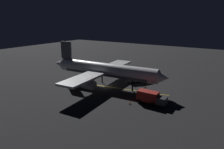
{
  "coord_description": "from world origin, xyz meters",
  "views": [
    {
      "loc": [
        41.82,
        29.0,
        17.33
      ],
      "look_at": [
        0.0,
        2.0,
        3.5
      ],
      "focal_mm": 32.22,
      "sensor_mm": 36.0,
      "label": 1
    }
  ],
  "objects_px": {
    "catering_truck": "(139,78)",
    "traffic_cone_far": "(126,83)",
    "traffic_cone_near_left": "(130,103)",
    "traffic_cone_under_wing": "(145,87)",
    "traffic_cone_near_right": "(134,79)",
    "ground_crew_worker": "(142,96)",
    "airliner": "(104,70)",
    "baggage_truck": "(150,98)"
  },
  "relations": [
    {
      "from": "traffic_cone_near_right",
      "to": "baggage_truck",
      "type": "bearing_deg",
      "value": 38.4
    },
    {
      "from": "ground_crew_worker",
      "to": "airliner",
      "type": "bearing_deg",
      "value": -104.93
    },
    {
      "from": "airliner",
      "to": "ground_crew_worker",
      "type": "bearing_deg",
      "value": 75.07
    },
    {
      "from": "ground_crew_worker",
      "to": "traffic_cone_under_wing",
      "type": "height_order",
      "value": "ground_crew_worker"
    },
    {
      "from": "traffic_cone_under_wing",
      "to": "ground_crew_worker",
      "type": "bearing_deg",
      "value": 18.93
    },
    {
      "from": "baggage_truck",
      "to": "traffic_cone_far",
      "type": "xyz_separation_m",
      "value": [
        -9.33,
        -10.95,
        -1.09
      ]
    },
    {
      "from": "catering_truck",
      "to": "baggage_truck",
      "type": "bearing_deg",
      "value": 34.92
    },
    {
      "from": "baggage_truck",
      "to": "traffic_cone_far",
      "type": "distance_m",
      "value": 14.42
    },
    {
      "from": "baggage_truck",
      "to": "traffic_cone_near_right",
      "type": "bearing_deg",
      "value": -141.6
    },
    {
      "from": "baggage_truck",
      "to": "airliner",
      "type": "bearing_deg",
      "value": -106.03
    },
    {
      "from": "traffic_cone_near_right",
      "to": "ground_crew_worker",
      "type": "bearing_deg",
      "value": 33.76
    },
    {
      "from": "baggage_truck",
      "to": "catering_truck",
      "type": "height_order",
      "value": "baggage_truck"
    },
    {
      "from": "airliner",
      "to": "traffic_cone_under_wing",
      "type": "relative_size",
      "value": 62.42
    },
    {
      "from": "catering_truck",
      "to": "traffic_cone_far",
      "type": "xyz_separation_m",
      "value": [
        3.17,
        -2.23,
        -0.94
      ]
    },
    {
      "from": "airliner",
      "to": "ground_crew_worker",
      "type": "height_order",
      "value": "airliner"
    },
    {
      "from": "airliner",
      "to": "traffic_cone_far",
      "type": "bearing_deg",
      "value": 140.96
    },
    {
      "from": "traffic_cone_far",
      "to": "baggage_truck",
      "type": "bearing_deg",
      "value": 49.57
    },
    {
      "from": "catering_truck",
      "to": "ground_crew_worker",
      "type": "relative_size",
      "value": 3.69
    },
    {
      "from": "airliner",
      "to": "traffic_cone_under_wing",
      "type": "distance_m",
      "value": 11.72
    },
    {
      "from": "traffic_cone_under_wing",
      "to": "traffic_cone_near_right",
      "type": "bearing_deg",
      "value": -129.45
    },
    {
      "from": "traffic_cone_near_right",
      "to": "traffic_cone_under_wing",
      "type": "relative_size",
      "value": 1.0
    },
    {
      "from": "catering_truck",
      "to": "traffic_cone_under_wing",
      "type": "distance_m",
      "value": 5.48
    },
    {
      "from": "catering_truck",
      "to": "traffic_cone_near_left",
      "type": "bearing_deg",
      "value": 19.41
    },
    {
      "from": "traffic_cone_near_right",
      "to": "traffic_cone_near_left",
      "type": "bearing_deg",
      "value": 24.11
    },
    {
      "from": "traffic_cone_near_left",
      "to": "traffic_cone_far",
      "type": "height_order",
      "value": "same"
    },
    {
      "from": "ground_crew_worker",
      "to": "traffic_cone_near_right",
      "type": "relative_size",
      "value": 3.16
    },
    {
      "from": "baggage_truck",
      "to": "traffic_cone_under_wing",
      "type": "relative_size",
      "value": 11.23
    },
    {
      "from": "baggage_truck",
      "to": "traffic_cone_near_left",
      "type": "height_order",
      "value": "baggage_truck"
    },
    {
      "from": "baggage_truck",
      "to": "traffic_cone_far",
      "type": "bearing_deg",
      "value": -130.43
    },
    {
      "from": "airliner",
      "to": "traffic_cone_near_right",
      "type": "relative_size",
      "value": 62.42
    },
    {
      "from": "traffic_cone_far",
      "to": "traffic_cone_near_left",
      "type": "bearing_deg",
      "value": 32.22
    },
    {
      "from": "traffic_cone_near_left",
      "to": "traffic_cone_under_wing",
      "type": "xyz_separation_m",
      "value": [
        -11.36,
        -1.55,
        0.0
      ]
    },
    {
      "from": "traffic_cone_near_right",
      "to": "catering_truck",
      "type": "bearing_deg",
      "value": 66.59
    },
    {
      "from": "traffic_cone_near_left",
      "to": "traffic_cone_under_wing",
      "type": "relative_size",
      "value": 1.0
    },
    {
      "from": "traffic_cone_under_wing",
      "to": "traffic_cone_far",
      "type": "relative_size",
      "value": 1.0
    },
    {
      "from": "traffic_cone_near_right",
      "to": "traffic_cone_under_wing",
      "type": "bearing_deg",
      "value": 50.55
    },
    {
      "from": "traffic_cone_near_left",
      "to": "traffic_cone_under_wing",
      "type": "height_order",
      "value": "same"
    },
    {
      "from": "airliner",
      "to": "traffic_cone_under_wing",
      "type": "xyz_separation_m",
      "value": [
        -4.35,
        10.1,
        -4.05
      ]
    },
    {
      "from": "ground_crew_worker",
      "to": "traffic_cone_under_wing",
      "type": "relative_size",
      "value": 3.16
    },
    {
      "from": "baggage_truck",
      "to": "traffic_cone_near_right",
      "type": "relative_size",
      "value": 11.23
    },
    {
      "from": "baggage_truck",
      "to": "traffic_cone_near_left",
      "type": "distance_m",
      "value": 4.45
    },
    {
      "from": "catering_truck",
      "to": "traffic_cone_near_left",
      "type": "height_order",
      "value": "catering_truck"
    }
  ]
}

